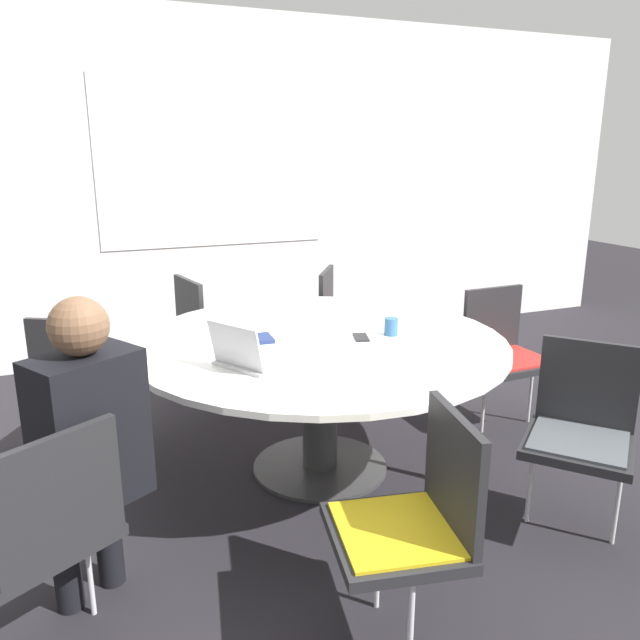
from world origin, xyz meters
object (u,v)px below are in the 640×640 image
Objects in this scene: chair_1 at (415,514)px; chair_6 at (84,376)px; person_0 at (88,435)px; chair_0 at (42,525)px; chair_3 at (504,347)px; spiral_notebook at (251,339)px; chair_2 at (582,424)px; cell_phone at (361,337)px; chair_4 at (344,318)px; chair_5 at (208,327)px; laptop at (246,356)px; coffee_cup at (391,327)px.

chair_1 and chair_6 have the same top height.
chair_0 is at bearing -161.06° from person_0.
chair_0 and chair_6 have the same top height.
spiral_notebook is at bearing -1.34° from chair_3.
cell_phone is at bearing -2.41° from chair_2.
chair_5 is (-0.95, 0.13, 0.00)m from chair_4.
chair_6 is at bearing 155.20° from cell_phone.
person_0 is 5.43× the size of spiral_notebook.
cell_phone is at bearing -2.98° from chair_0.
cell_phone is (1.35, 0.59, 0.04)m from person_0.
chair_5 is 2.25× the size of laptop.
laptop reaches higher than chair_5.
cell_phone is (0.37, 1.18, 0.23)m from chair_1.
coffee_cup is at bearing 16.41° from chair_5.
chair_6 is (-2.39, 0.44, 0.00)m from chair_3.
laptop is 0.39m from spiral_notebook.
spiral_notebook is at bearing -12.42° from chair_5.
chair_3 is 2.25× the size of laptop.
laptop is (-1.10, -1.36, 0.28)m from chair_4.
chair_5 reaches higher than spiral_notebook.
laptop is at bearing -21.92° from chair_6.
chair_6 reaches higher than spiral_notebook.
chair_4 is at bearing -33.54° from chair_2.
coffee_cup is at bearing -9.40° from person_0.
chair_3 is 0.71× the size of person_0.
spiral_notebook is at bearing -0.80° from chair_6.
chair_6 is at bearing 8.77° from laptop.
person_0 is at bearing 18.94° from chair_0.
chair_5 is 2.06m from person_0.
laptop reaches higher than chair_6.
chair_1 is 1.00× the size of chair_4.
chair_3 is at bearing -35.50° from chair_1.
chair_2 is at bearing -52.36° from cell_phone.
chair_6 is 2.25× the size of laptop.
cell_phone is at bearing 176.07° from coffee_cup.
chair_0 is at bearing -37.19° from chair_5.
laptop reaches higher than chair_4.
spiral_notebook is 0.56m from cell_phone.
chair_1 is at bearing 14.18° from chair_4.
chair_1 reaches higher than coffee_cup.
chair_1 is 1.00× the size of chair_6.
chair_4 is at bearing 69.52° from cell_phone.
chair_6 is 0.71× the size of person_0.
chair_4 is at bearing -69.10° from laptop.
chair_6 is 1.10m from laptop.
spiral_notebook is (0.13, 0.37, -0.04)m from laptop.
chair_6 is at bearing 52.42° from chair_0.
coffee_cup is (1.68, 0.77, 0.27)m from chair_0.
chair_3 is at bearing 18.55° from chair_6.
coffee_cup is (0.70, -0.17, 0.04)m from spiral_notebook.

